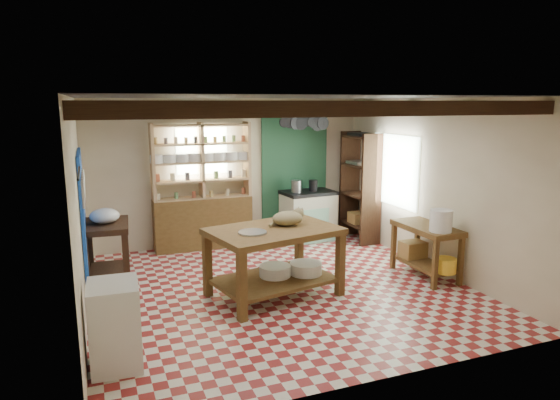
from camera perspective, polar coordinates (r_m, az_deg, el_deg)
name	(u,v)px	position (r m, az deg, el deg)	size (l,w,h in m)	color
floor	(279,289)	(7.03, -0.08, -10.12)	(5.00, 5.00, 0.02)	maroon
ceiling	(279,97)	(6.55, -0.08, 11.67)	(5.00, 5.00, 0.02)	#404044
wall_back	(230,172)	(9.02, -5.77, 3.20)	(5.00, 0.04, 2.60)	beige
wall_front	(381,246)	(4.48, 11.44, -5.17)	(5.00, 0.04, 2.60)	beige
wall_left	(78,211)	(6.25, -22.04, -1.14)	(0.04, 5.00, 2.60)	beige
wall_right	(433,185)	(7.90, 17.13, 1.62)	(0.04, 5.00, 2.60)	beige
ceiling_beams	(279,107)	(6.55, -0.08, 10.62)	(5.00, 3.80, 0.15)	#382113
blue_wall_patch	(83,212)	(7.17, -21.60, -1.24)	(0.04, 1.40, 1.60)	#174AB2
green_wall_patch	(295,172)	(9.40, 1.67, 3.27)	(1.30, 0.04, 2.30)	#1D4A2F
window_back	(202,151)	(8.83, -8.93, 5.57)	(0.90, 0.02, 0.80)	beige
window_right	(395,170)	(8.67, 13.01, 3.32)	(0.02, 1.30, 1.20)	beige
utensil_rail	(80,186)	(4.98, -21.92, 1.53)	(0.06, 0.90, 0.28)	black
pot_rack	(304,123)	(8.93, 2.75, 8.84)	(0.86, 0.12, 0.36)	black
shelving_unit	(202,186)	(8.74, -8.89, 1.54)	(1.70, 0.34, 2.20)	tan
tall_rack	(360,187)	(9.30, 9.13, 1.48)	(0.40, 0.86, 2.00)	#382113
work_table	(274,262)	(6.63, -0.71, -7.13)	(1.63, 1.08, 0.92)	brown
stove	(308,215)	(9.31, 3.23, -1.76)	(0.94, 0.63, 0.92)	beige
prep_table	(107,254)	(7.40, -19.14, -5.88)	(0.61, 0.89, 0.90)	#382113
white_cabinet	(115,325)	(5.22, -18.35, -13.40)	(0.47, 0.56, 0.84)	white
right_counter	(425,251)	(7.66, 16.29, -5.62)	(0.54, 1.08, 0.78)	brown
cat	(288,218)	(6.66, 0.87, -2.10)	(0.42, 0.32, 0.19)	#968557
steel_tray	(252,232)	(6.28, -3.17, -3.71)	(0.36, 0.36, 0.02)	#97989E
basin_large	(275,271)	(6.75, -0.57, -8.09)	(0.42, 0.42, 0.15)	white
basin_small	(306,268)	(6.84, 2.96, -7.80)	(0.44, 0.44, 0.15)	white
kettle_left	(296,186)	(9.08, 1.89, 1.58)	(0.19, 0.19, 0.22)	#97989E
kettle_right	(313,185)	(9.25, 3.81, 1.68)	(0.16, 0.16, 0.20)	black
enamel_bowl	(105,216)	(7.27, -19.42, -1.72)	(0.40, 0.40, 0.20)	white
white_bucket	(441,221)	(7.23, 17.91, -2.26)	(0.31, 0.31, 0.31)	white
wicker_basket	(413,249)	(7.91, 14.93, -5.47)	(0.36, 0.28, 0.25)	#A27B41
yellow_tub	(446,265)	(7.36, 18.42, -7.10)	(0.28, 0.28, 0.21)	yellow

